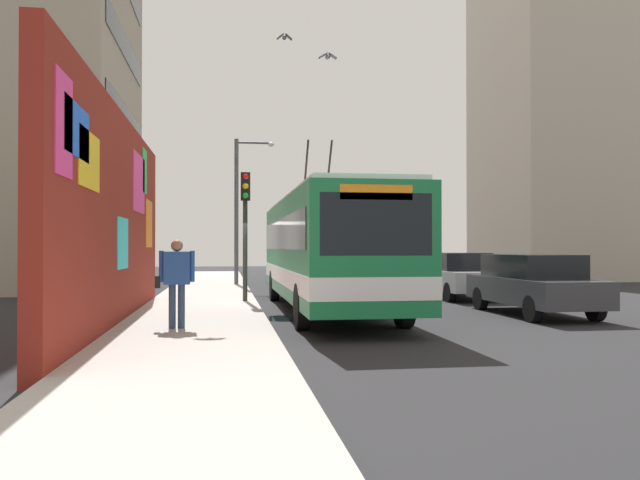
# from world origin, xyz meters

# --- Properties ---
(ground_plane) EXTENTS (80.00, 80.00, 0.00)m
(ground_plane) POSITION_xyz_m (0.00, 0.00, 0.00)
(ground_plane) COLOR #232326
(sidewalk_slab) EXTENTS (48.00, 3.20, 0.15)m
(sidewalk_slab) POSITION_xyz_m (0.00, 1.60, 0.07)
(sidewalk_slab) COLOR #ADA8A0
(sidewalk_slab) RESTS_ON ground_plane
(graffiti_wall) EXTENTS (13.03, 0.32, 4.76)m
(graffiti_wall) POSITION_xyz_m (-4.49, 3.35, 2.39)
(graffiti_wall) COLOR maroon
(graffiti_wall) RESTS_ON ground_plane
(building_far_left) EXTENTS (11.70, 7.61, 20.69)m
(building_far_left) POSITION_xyz_m (10.45, 9.20, 10.35)
(building_far_left) COLOR #9E937F
(building_far_left) RESTS_ON ground_plane
(building_far_right) EXTENTS (8.47, 6.10, 20.49)m
(building_far_right) POSITION_xyz_m (14.39, -17.00, 10.25)
(building_far_right) COLOR #B2A899
(building_far_right) RESTS_ON ground_plane
(city_bus) EXTENTS (11.82, 2.53, 4.94)m
(city_bus) POSITION_xyz_m (-1.98, -1.80, 1.76)
(city_bus) COLOR #19723F
(city_bus) RESTS_ON ground_plane
(parked_car_dark_gray) EXTENTS (4.70, 1.82, 1.58)m
(parked_car_dark_gray) POSITION_xyz_m (-3.65, -7.00, 0.84)
(parked_car_dark_gray) COLOR #38383D
(parked_car_dark_gray) RESTS_ON ground_plane
(parked_car_silver) EXTENTS (4.69, 1.80, 1.58)m
(parked_car_silver) POSITION_xyz_m (1.95, -7.00, 0.83)
(parked_car_silver) COLOR #B7B7BC
(parked_car_silver) RESTS_ON ground_plane
(parked_car_navy) EXTENTS (4.84, 1.89, 1.58)m
(parked_car_navy) POSITION_xyz_m (7.53, -7.00, 0.84)
(parked_car_navy) COLOR navy
(parked_car_navy) RESTS_ON ground_plane
(parked_car_red) EXTENTS (4.14, 1.92, 1.58)m
(parked_car_red) POSITION_xyz_m (12.81, -7.00, 0.83)
(parked_car_red) COLOR #B21E19
(parked_car_red) RESTS_ON ground_plane
(pedestrian_near_wall) EXTENTS (0.24, 0.78, 1.77)m
(pedestrian_near_wall) POSITION_xyz_m (-6.27, 1.92, 1.20)
(pedestrian_near_wall) COLOR #2D3F59
(pedestrian_near_wall) RESTS_ON sidewalk_slab
(traffic_light) EXTENTS (0.49, 0.28, 3.89)m
(traffic_light) POSITION_xyz_m (-0.05, 0.35, 2.78)
(traffic_light) COLOR #2D382D
(traffic_light) RESTS_ON sidewalk_slab
(street_lamp) EXTENTS (0.44, 1.74, 6.36)m
(street_lamp) POSITION_xyz_m (8.79, 0.25, 3.81)
(street_lamp) COLOR #4C4C51
(street_lamp) RESTS_ON sidewalk_slab
(flying_pigeons) EXTENTS (3.15, 4.41, 2.52)m
(flying_pigeons) POSITION_xyz_m (0.15, -0.37, 8.58)
(flying_pigeons) COLOR gray
(curbside_puddle) EXTENTS (1.44, 1.44, 0.00)m
(curbside_puddle) POSITION_xyz_m (-3.50, -0.60, 0.00)
(curbside_puddle) COLOR black
(curbside_puddle) RESTS_ON ground_plane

